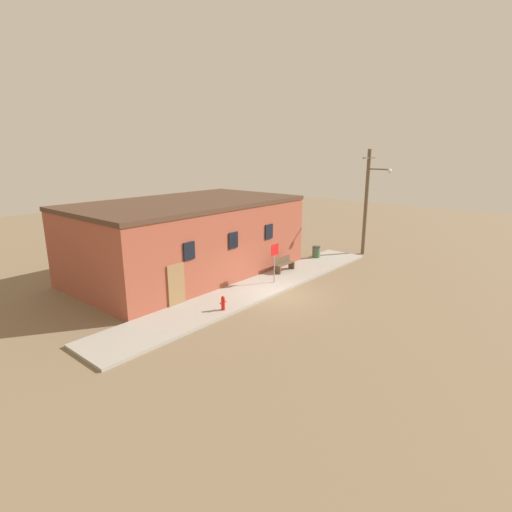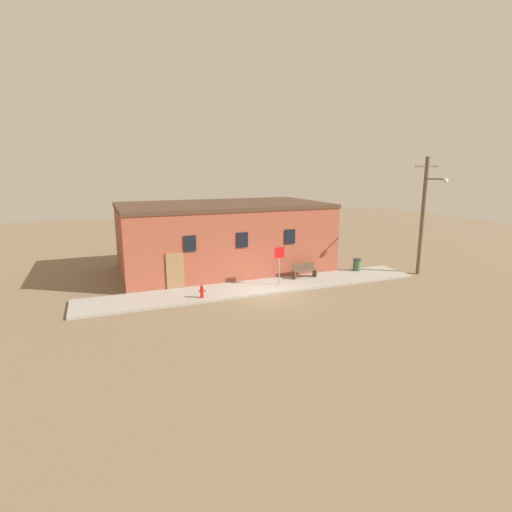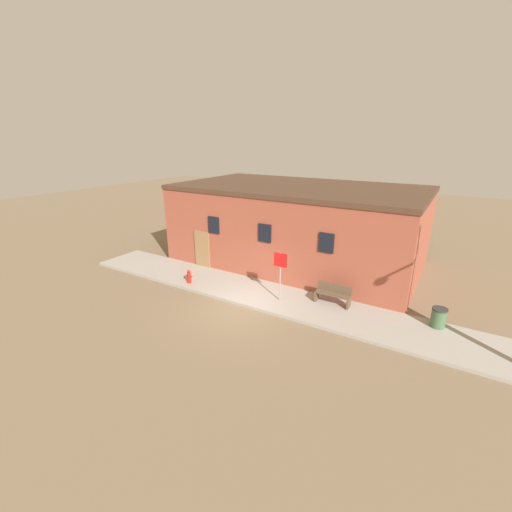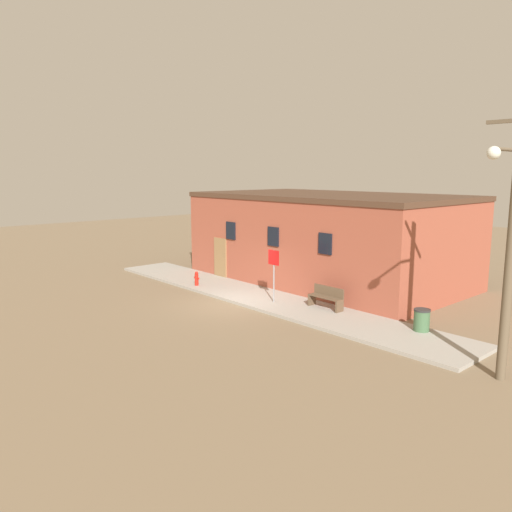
{
  "view_description": "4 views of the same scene",
  "coord_description": "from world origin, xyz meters",
  "px_view_note": "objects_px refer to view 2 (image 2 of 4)",
  "views": [
    {
      "loc": [
        -16.1,
        -12.1,
        7.5
      ],
      "look_at": [
        -0.14,
        1.41,
        1.94
      ],
      "focal_mm": 28.0,
      "sensor_mm": 36.0,
      "label": 1
    },
    {
      "loc": [
        -8.51,
        -19.3,
        6.84
      ],
      "look_at": [
        -0.14,
        1.41,
        1.94
      ],
      "focal_mm": 28.0,
      "sensor_mm": 36.0,
      "label": 2
    },
    {
      "loc": [
        7.61,
        -11.36,
        7.14
      ],
      "look_at": [
        -0.14,
        1.41,
        1.94
      ],
      "focal_mm": 24.0,
      "sensor_mm": 36.0,
      "label": 3
    },
    {
      "loc": [
        16.32,
        -13.29,
        5.68
      ],
      "look_at": [
        -0.14,
        1.41,
        1.94
      ],
      "focal_mm": 35.0,
      "sensor_mm": 36.0,
      "label": 4
    }
  ],
  "objects_px": {
    "bench": "(304,270)",
    "utility_pole": "(424,213)",
    "fire_hydrant": "(202,291)",
    "trash_bin": "(357,265)",
    "stop_sign": "(279,259)"
  },
  "relations": [
    {
      "from": "trash_bin",
      "to": "utility_pole",
      "type": "xyz_separation_m",
      "value": [
        3.51,
        -1.98,
        3.55
      ]
    },
    {
      "from": "stop_sign",
      "to": "bench",
      "type": "relative_size",
      "value": 1.46
    },
    {
      "from": "stop_sign",
      "to": "utility_pole",
      "type": "bearing_deg",
      "value": -4.81
    },
    {
      "from": "fire_hydrant",
      "to": "utility_pole",
      "type": "relative_size",
      "value": 0.09
    },
    {
      "from": "bench",
      "to": "utility_pole",
      "type": "distance_m",
      "value": 8.61
    },
    {
      "from": "stop_sign",
      "to": "trash_bin",
      "type": "xyz_separation_m",
      "value": [
        6.34,
        1.15,
        -1.18
      ]
    },
    {
      "from": "stop_sign",
      "to": "utility_pole",
      "type": "xyz_separation_m",
      "value": [
        9.85,
        -0.83,
        2.37
      ]
    },
    {
      "from": "bench",
      "to": "utility_pole",
      "type": "bearing_deg",
      "value": -12.83
    },
    {
      "from": "stop_sign",
      "to": "bench",
      "type": "distance_m",
      "value": 2.62
    },
    {
      "from": "fire_hydrant",
      "to": "bench",
      "type": "xyz_separation_m",
      "value": [
        7.0,
        1.57,
        0.1
      ]
    },
    {
      "from": "fire_hydrant",
      "to": "bench",
      "type": "height_order",
      "value": "bench"
    },
    {
      "from": "trash_bin",
      "to": "utility_pole",
      "type": "height_order",
      "value": "utility_pole"
    },
    {
      "from": "stop_sign",
      "to": "bench",
      "type": "xyz_separation_m",
      "value": [
        2.18,
        0.92,
        -1.13
      ]
    },
    {
      "from": "fire_hydrant",
      "to": "trash_bin",
      "type": "relative_size",
      "value": 0.89
    },
    {
      "from": "bench",
      "to": "utility_pole",
      "type": "height_order",
      "value": "utility_pole"
    }
  ]
}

